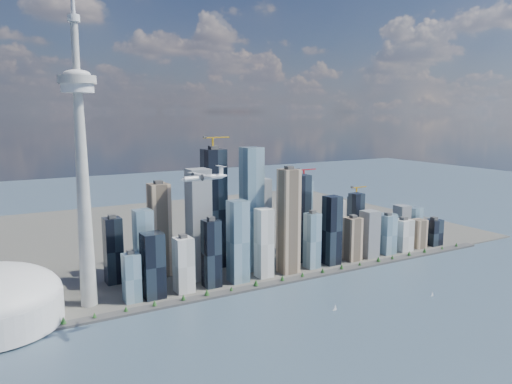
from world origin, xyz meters
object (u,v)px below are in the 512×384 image
needle_tower (81,160)px  sailboat_west (335,308)px  airplane (204,177)px  sailboat_east (432,294)px

needle_tower → sailboat_west: needle_tower is taller
airplane → sailboat_west: bearing=-9.8°
needle_tower → airplane: bearing=-59.2°
needle_tower → sailboat_west: bearing=-32.1°
needle_tower → airplane: 228.92m
sailboat_west → sailboat_east: (181.45, -33.61, -0.53)m
sailboat_east → sailboat_west: bearing=170.6°
needle_tower → sailboat_east: bearing=-25.2°
needle_tower → sailboat_west: 455.02m
airplane → sailboat_east: airplane is taller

